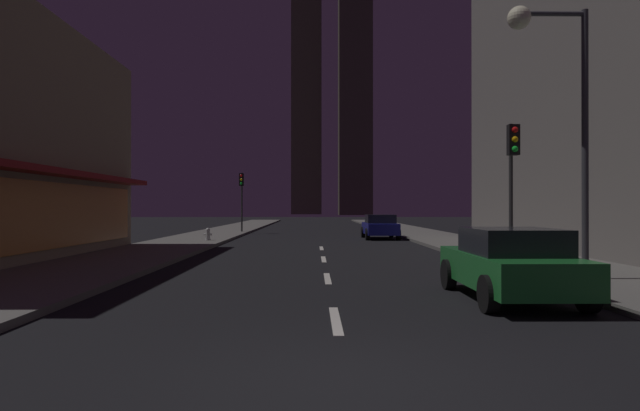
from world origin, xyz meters
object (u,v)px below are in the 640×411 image
(car_parked_near, at_px, (510,263))
(traffic_light_far_left, at_px, (242,189))
(car_parked_far, at_px, (380,226))
(street_lamp_right, at_px, (551,75))
(fire_hydrant_far_left, at_px, (208,234))
(traffic_light_near_right, at_px, (513,163))

(car_parked_near, bearing_deg, traffic_light_far_left, 108.24)
(car_parked_far, height_order, street_lamp_right, street_lamp_right)
(fire_hydrant_far_left, relative_size, traffic_light_near_right, 0.16)
(car_parked_near, height_order, traffic_light_near_right, traffic_light_near_right)
(car_parked_near, distance_m, traffic_light_near_right, 5.85)
(traffic_light_far_left, xyz_separation_m, street_lamp_right, (10.88, -25.52, 1.87))
(fire_hydrant_far_left, xyz_separation_m, traffic_light_far_left, (0.40, 10.20, 2.74))
(car_parked_far, xyz_separation_m, traffic_light_near_right, (1.90, -16.21, 2.45))
(car_parked_far, xyz_separation_m, street_lamp_right, (1.78, -19.06, 4.33))
(street_lamp_right, bearing_deg, fire_hydrant_far_left, 126.38)
(traffic_light_far_left, bearing_deg, car_parked_far, -35.35)
(car_parked_near, distance_m, traffic_light_far_left, 29.18)
(traffic_light_near_right, distance_m, street_lamp_right, 3.41)
(fire_hydrant_far_left, bearing_deg, car_parked_far, 21.54)
(fire_hydrant_far_left, bearing_deg, traffic_light_far_left, 87.76)
(car_parked_near, distance_m, fire_hydrant_far_left, 19.84)
(fire_hydrant_far_left, height_order, traffic_light_far_left, traffic_light_far_left)
(car_parked_far, height_order, traffic_light_far_left, traffic_light_far_left)
(car_parked_near, distance_m, street_lamp_right, 5.13)
(car_parked_far, bearing_deg, car_parked_near, -90.00)
(street_lamp_right, bearing_deg, traffic_light_near_right, 87.59)
(traffic_light_near_right, bearing_deg, street_lamp_right, -92.41)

